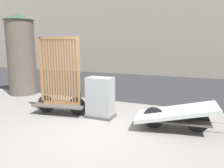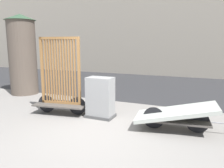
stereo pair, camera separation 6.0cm
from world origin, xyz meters
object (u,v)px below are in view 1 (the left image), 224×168
(bike_cart_with_bedframe, at_px, (61,87))
(utility_cabinet, at_px, (100,99))
(advertising_column, at_px, (21,54))
(bike_cart_with_mattress, at_px, (176,114))

(bike_cart_with_bedframe, bearing_deg, utility_cabinet, -2.06)
(utility_cabinet, bearing_deg, bike_cart_with_bedframe, -172.39)
(bike_cart_with_bedframe, xyz_separation_m, advertising_column, (-3.06, 1.61, 0.84))
(bike_cart_with_bedframe, relative_size, advertising_column, 0.71)
(bike_cart_with_mattress, xyz_separation_m, advertising_column, (-6.29, 1.61, 1.24))
(bike_cart_with_mattress, height_order, utility_cabinet, utility_cabinet)
(bike_cart_with_mattress, bearing_deg, advertising_column, 158.36)
(utility_cabinet, xyz_separation_m, advertising_column, (-4.25, 1.45, 1.11))
(bike_cart_with_bedframe, distance_m, bike_cart_with_mattress, 3.26)
(bike_cart_with_bedframe, relative_size, utility_cabinet, 2.01)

